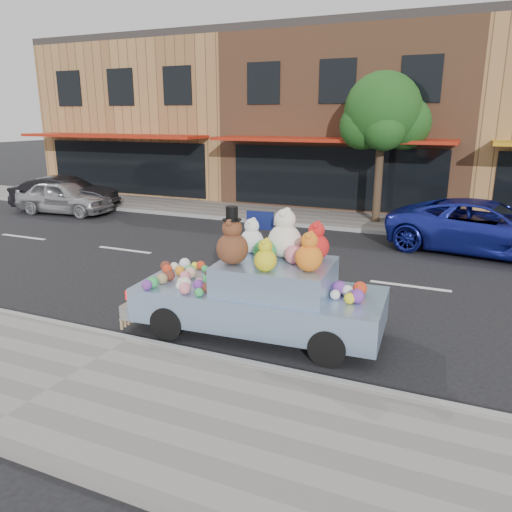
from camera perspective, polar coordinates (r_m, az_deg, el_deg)
The scene contains 12 objects.
ground at distance 12.93m, azimuth -0.65°, elevation -1.15°, with size 120.00×120.00×0.00m, color black.
near_sidewalk at distance 7.90m, azimuth -20.95°, elevation -13.29°, with size 60.00×3.00×0.12m, color gray.
far_sidewalk at distance 18.86m, azimuth 7.50°, elevation 4.30°, with size 60.00×3.00×0.12m, color gray.
near_kerb at distance 8.88m, azimuth -14.19°, elevation -9.31°, with size 60.00×0.12×0.13m, color gray.
far_kerb at distance 17.45m, azimuth 6.11°, elevation 3.44°, with size 60.00×0.12×0.13m, color gray.
storefront_left at distance 27.72m, azimuth -9.73°, elevation 15.28°, with size 10.00×9.80×7.30m.
storefront_mid at distance 23.80m, azimuth 11.66°, elevation 15.15°, with size 10.00×9.80×7.30m.
street_tree at distance 18.09m, azimuth 14.36°, elevation 15.07°, with size 3.00×2.70×5.22m.
car_silver at distance 21.21m, azimuth -21.08°, elevation 6.30°, with size 1.57×3.89×1.33m, color #B2B2B7.
car_blue at distance 15.40m, azimuth 24.81°, elevation 2.97°, with size 2.45×5.32×1.48m, color #1C259B.
car_dark at distance 21.94m, azimuth -21.00°, elevation 6.67°, with size 1.46×4.19×1.38m, color black.
art_car at distance 8.75m, azimuth 0.55°, elevation -3.97°, with size 4.59×2.03×2.33m.
Camera 1 is at (5.09, -11.28, 3.75)m, focal length 35.00 mm.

